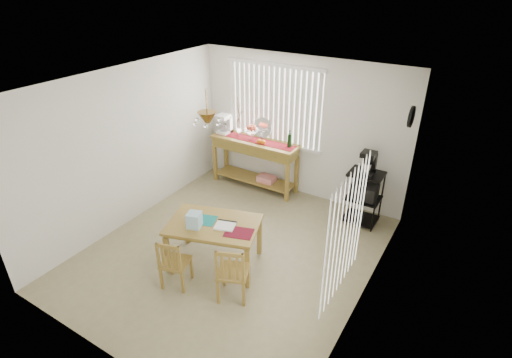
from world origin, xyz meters
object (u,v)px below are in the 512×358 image
Objects in this scene: sideboard at (255,152)px; dining_table at (214,228)px; wire_cart at (364,193)px; chair_right at (232,273)px; cart_items at (368,163)px; chair_left at (174,263)px.

dining_table is (0.73, -2.30, -0.13)m from sideboard.
chair_right is (-0.85, -2.63, -0.15)m from wire_cart.
cart_items is 2.86m from chair_right.
wire_cart is 0.55m from cart_items.
wire_cart reaches higher than dining_table.
dining_table is 1.73× the size of chair_right.
chair_left is at bearing -164.87° from chair_right.
sideboard is 2.27× the size of chair_left.
sideboard is 2.24m from cart_items.
chair_left is at bearing -120.08° from wire_cart.
wire_cart is 0.64× the size of dining_table.
sideboard is at bearing 107.53° from dining_table.
sideboard reaches higher than wire_cart.
wire_cart is 2.62m from dining_table.
dining_table is (-1.48, -2.16, 0.04)m from wire_cart.
cart_items reaches higher than dining_table.
sideboard is 3.10m from chair_right.
wire_cart reaches higher than chair_left.
chair_left is at bearing -103.54° from dining_table.
cart_items reaches higher than wire_cart.
cart_items is 0.50× the size of chair_left.
cart_items reaches higher than chair_left.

